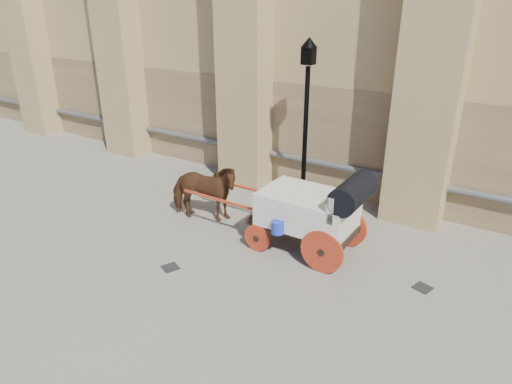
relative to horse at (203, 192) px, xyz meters
The scene contains 6 objects.
ground 1.16m from the horse, 64.46° to the right, with size 90.00×90.00×0.00m, color slate.
horse is the anchor object (origin of this frame).
carriage 2.97m from the horse, ahead, with size 4.33×1.54×1.89m.
street_lamp 3.15m from the horse, 53.78° to the left, with size 0.40×0.40×4.30m.
drain_grate_near 2.39m from the horse, 69.87° to the right, with size 0.32×0.32×0.01m, color black.
drain_grate_far 5.44m from the horse, ahead, with size 0.32×0.32×0.01m, color black.
Camera 1 is at (6.23, -7.19, 5.20)m, focal length 32.00 mm.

